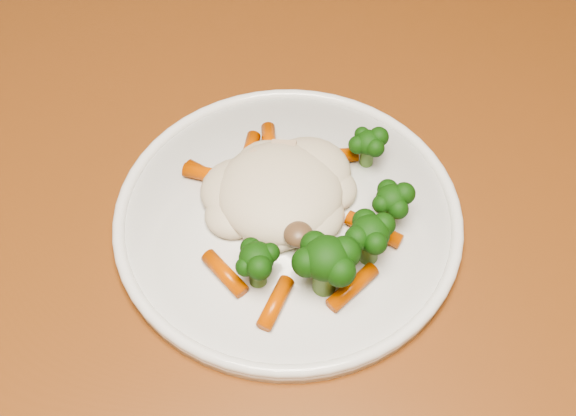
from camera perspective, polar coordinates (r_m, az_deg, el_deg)
The scene contains 3 objects.
dining_table at distance 0.68m, azimuth 5.65°, elevation -5.16°, with size 1.32×1.01×0.75m.
plate at distance 0.58m, azimuth -0.00°, elevation -0.82°, with size 0.28×0.28×0.01m, color white.
meal at distance 0.56m, azimuth 1.00°, elevation 0.22°, with size 0.18×0.19×0.05m.
Camera 1 is at (-0.28, -0.18, 1.23)m, focal length 45.00 mm.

